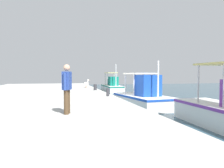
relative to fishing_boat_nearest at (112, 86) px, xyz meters
The scene contains 8 objects.
quay_pier 15.08m from the fishing_boat_nearest, 31.38° to the right, with size 36.00×10.00×0.80m, color #B2B2AD.
fishing_boat_nearest is the anchor object (origin of this frame).
fishing_boat_second 13.16m from the fishing_boat_nearest, ahead, with size 5.04×2.76×2.89m.
pelican 6.41m from the fishing_boat_nearest, 35.25° to the right, with size 0.84×0.80×0.82m.
fisherman_standing 19.66m from the fishing_boat_nearest, 17.32° to the right, with size 0.58×0.35×1.68m.
mooring_bollard_nearest 3.92m from the fishing_boat_nearest, 58.00° to the right, with size 0.24×0.24×0.46m, color #333338.
mooring_bollard_second 8.90m from the fishing_boat_nearest, 21.80° to the right, with size 0.27×0.27×0.49m, color #333338.
mooring_bollard_third 13.75m from the fishing_boat_nearest, 13.90° to the right, with size 0.20×0.20×0.49m, color #333338.
Camera 1 is at (13.52, -3.18, 2.17)m, focal length 35.78 mm.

